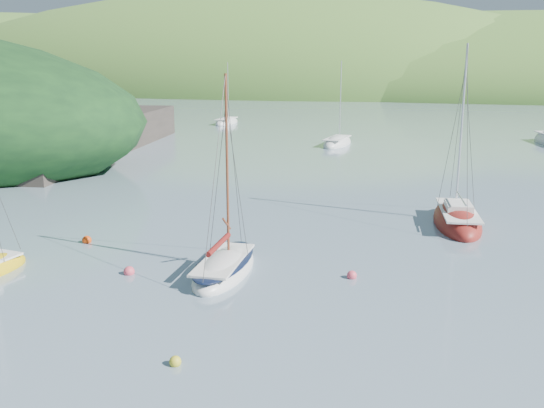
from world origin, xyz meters
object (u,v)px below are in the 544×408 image
(daysailer_white, at_px, (224,268))
(sloop_red, at_px, (457,221))
(distant_sloop_c, at_px, (227,123))
(distant_sloop_a, at_px, (337,144))

(daysailer_white, distance_m, sloop_red, 15.28)
(daysailer_white, distance_m, distant_sloop_c, 63.24)
(sloop_red, height_order, distant_sloop_c, sloop_red)
(sloop_red, relative_size, distant_sloop_c, 1.17)
(distant_sloop_a, distance_m, distant_sloop_c, 26.14)
(daysailer_white, bearing_deg, distant_sloop_c, 106.54)
(distant_sloop_a, height_order, distant_sloop_c, distant_sloop_a)
(sloop_red, bearing_deg, distant_sloop_a, 105.30)
(daysailer_white, height_order, distant_sloop_a, distant_sloop_a)
(sloop_red, bearing_deg, distant_sloop_c, 116.76)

